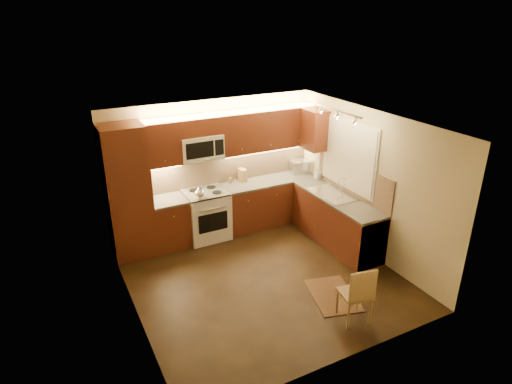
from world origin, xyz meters
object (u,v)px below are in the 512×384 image
soap_bottle (317,173)px  dining_chair (355,292)px  kettle (199,192)px  toaster_oven (301,166)px  knife_block (242,175)px  sink (333,191)px  stove (206,215)px  microwave (200,147)px

soap_bottle → dining_chair: size_ratio=0.25×
kettle → toaster_oven: toaster_oven is taller
kettle → knife_block: size_ratio=0.91×
sink → dining_chair: 2.32m
stove → toaster_oven: toaster_oven is taller
sink → knife_block: knife_block is taller
microwave → kettle: size_ratio=3.41×
soap_bottle → kettle: bearing=166.5°
microwave → dining_chair: bearing=-74.0°
soap_bottle → microwave: bearing=157.0°
microwave → soap_bottle: bearing=-12.1°
microwave → knife_block: bearing=5.2°
knife_block → stove: bearing=-168.4°
stove → soap_bottle: soap_bottle is taller
stove → dining_chair: size_ratio=1.06×
kettle → dining_chair: (1.13, -2.89, -0.60)m
microwave → stove: bearing=-90.0°
sink → kettle: size_ratio=3.86×
sink → knife_block: size_ratio=3.51×
stove → knife_block: (0.85, 0.21, 0.56)m
sink → knife_block: bearing=130.8°
kettle → knife_block: knife_block is taller
stove → knife_block: bearing=14.1°
microwave → soap_bottle: microwave is taller
toaster_oven → soap_bottle: 0.47m
microwave → dining_chair: (0.93, -3.25, -1.29)m
microwave → dining_chair: 3.62m
stove → soap_bottle: 2.29m
kettle → knife_block: (1.04, 0.44, -0.01)m
sink → dining_chair: (-1.07, -1.99, -0.54)m
sink → soap_bottle: 0.82m
kettle → soap_bottle: kettle is taller
stove → knife_block: 1.04m
stove → microwave: bearing=90.0°
microwave → kettle: 0.80m
kettle → toaster_oven: bearing=-10.7°
stove → kettle: kettle is taller
toaster_oven → sink: bearing=-86.4°
toaster_oven → knife_block: bearing=-175.4°
microwave → kettle: bearing=-118.1°
knife_block → soap_bottle: 1.46m
stove → sink: size_ratio=1.07×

